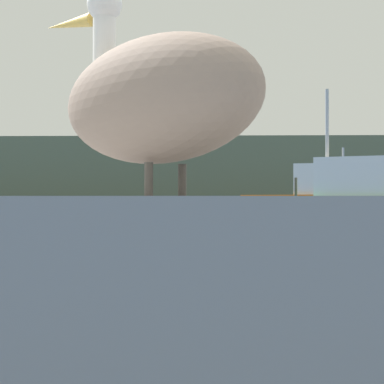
% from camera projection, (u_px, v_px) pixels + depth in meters
% --- Properties ---
extents(hillside_backdrop, '(140.00, 15.94, 7.93)m').
position_uv_depth(hillside_backdrop, '(207.00, 176.00, 80.12)').
color(hillside_backdrop, '#5B664C').
rests_on(hillside_backdrop, ground).
extents(pier_dock, '(3.19, 2.34, 0.85)m').
position_uv_depth(pier_dock, '(157.00, 320.00, 2.43)').
color(pier_dock, '#959595').
rests_on(pier_dock, ground).
extents(pelican, '(1.04, 1.07, 0.84)m').
position_uv_depth(pelican, '(155.00, 97.00, 2.45)').
color(pelican, gray).
rests_on(pelican, pier_dock).
extents(fishing_boat_orange, '(6.99, 3.57, 3.79)m').
position_uv_depth(fishing_boat_orange, '(308.00, 200.00, 37.14)').
color(fishing_boat_orange, orange).
rests_on(fishing_boat_orange, ground).
extents(fishing_boat_green, '(6.45, 4.04, 4.80)m').
position_uv_depth(fishing_boat_green, '(374.00, 202.00, 23.18)').
color(fishing_boat_green, '#1E8C4C').
rests_on(fishing_boat_green, ground).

